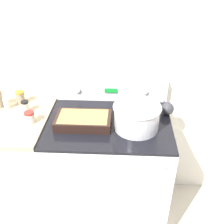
# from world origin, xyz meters

# --- Properties ---
(kitchen_wall) EXTENTS (8.00, 0.05, 2.50)m
(kitchen_wall) POSITION_xyz_m (0.00, 0.66, 1.25)
(kitchen_wall) COLOR silver
(kitchen_wall) RESTS_ON ground_plane
(stove_range) EXTENTS (0.81, 0.65, 0.92)m
(stove_range) POSITION_xyz_m (0.00, 0.31, 0.46)
(stove_range) COLOR white
(stove_range) RESTS_ON ground_plane
(control_panel) EXTENTS (0.81, 0.07, 0.17)m
(control_panel) POSITION_xyz_m (0.00, 0.60, 1.00)
(control_panel) COLOR white
(control_panel) RESTS_ON stove_range
(side_counter) EXTENTS (0.55, 0.62, 0.93)m
(side_counter) POSITION_xyz_m (-0.68, 0.31, 0.47)
(side_counter) COLOR silver
(side_counter) RESTS_ON ground_plane
(mixing_bowl) EXTENTS (0.30, 0.30, 0.16)m
(mixing_bowl) POSITION_xyz_m (0.18, 0.25, 1.01)
(mixing_bowl) COLOR silver
(mixing_bowl) RESTS_ON stove_range
(casserole_dish) EXTENTS (0.35, 0.20, 0.06)m
(casserole_dish) POSITION_xyz_m (-0.16, 0.26, 0.95)
(casserole_dish) COLOR black
(casserole_dish) RESTS_ON stove_range
(ladle) EXTENTS (0.09, 0.27, 0.09)m
(ladle) POSITION_xyz_m (0.39, 0.42, 0.96)
(ladle) COLOR #333338
(ladle) RESTS_ON stove_range
(spice_jar_red_cap) EXTENTS (0.06, 0.06, 0.08)m
(spice_jar_red_cap) POSITION_xyz_m (-0.50, 0.25, 0.97)
(spice_jar_red_cap) COLOR beige
(spice_jar_red_cap) RESTS_ON side_counter
(spice_jar_black_cap) EXTENTS (0.05, 0.05, 0.08)m
(spice_jar_black_cap) POSITION_xyz_m (-0.57, 0.37, 0.97)
(spice_jar_black_cap) COLOR beige
(spice_jar_black_cap) RESTS_ON side_counter
(spice_jar_orange_cap) EXTENTS (0.06, 0.06, 0.10)m
(spice_jar_orange_cap) POSITION_xyz_m (-0.64, 0.49, 0.98)
(spice_jar_orange_cap) COLOR gray
(spice_jar_orange_cap) RESTS_ON side_counter
(spice_jar_white_cap) EXTENTS (0.05, 0.05, 0.08)m
(spice_jar_white_cap) POSITION_xyz_m (-0.71, 0.42, 0.97)
(spice_jar_white_cap) COLOR beige
(spice_jar_white_cap) RESTS_ON side_counter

